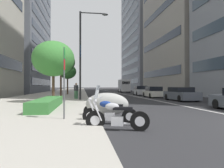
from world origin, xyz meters
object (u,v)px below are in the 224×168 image
car_far_down_avenue (140,91)px  delivery_van_ahead (124,86)px  street_lamp_with_banners (84,47)px  street_tree_far_plaza (68,72)px  motorcycle_nearest_camera (116,117)px  parking_sign_by_curb (64,74)px  car_approaching_light (181,94)px  motorcycle_mid_row (109,113)px  car_following_behind (154,92)px  motorcycle_under_tarp (107,104)px  street_tree_near_plaza_corner (61,62)px  pedestrian_on_plaza (76,91)px  street_tree_mid_sidewalk (53,59)px

car_far_down_avenue → delivery_van_ahead: 14.94m
street_lamp_with_banners → street_tree_far_plaza: street_lamp_with_banners is taller
motorcycle_nearest_camera → parking_sign_by_curb: bearing=-28.3°
car_approaching_light → car_far_down_avenue: car_far_down_avenue is taller
motorcycle_mid_row → car_far_down_avenue: (24.55, -8.09, 0.29)m
delivery_van_ahead → car_following_behind: bearing=-179.5°
street_lamp_with_banners → motorcycle_mid_row: bearing=-176.1°
motorcycle_mid_row → car_far_down_avenue: size_ratio=0.48×
motorcycle_nearest_camera → motorcycle_under_tarp: motorcycle_nearest_camera is taller
motorcycle_mid_row → street_lamp_with_banners: 13.34m
delivery_van_ahead → street_tree_near_plaza_corner: (-21.60, 11.99, 2.77)m
street_tree_far_plaza → street_lamp_with_banners: bearing=-169.3°
motorcycle_mid_row → car_following_behind: (17.88, -7.97, 0.23)m
car_approaching_light → car_far_down_avenue: size_ratio=1.01×
motorcycle_mid_row → car_far_down_avenue: car_far_down_avenue is taller
motorcycle_nearest_camera → street_tree_near_plaza_corner: street_tree_near_plaza_corner is taller
car_following_behind → car_far_down_avenue: size_ratio=1.00×
car_following_behind → street_tree_far_plaza: size_ratio=0.91×
car_far_down_avenue → car_approaching_light: bearing=-175.2°
motorcycle_mid_row → street_tree_far_plaza: (25.66, 3.36, 3.29)m
car_approaching_light → pedestrian_on_plaza: pedestrian_on_plaza is taller
street_tree_far_plaza → car_far_down_avenue: bearing=-95.5°
car_approaching_light → car_far_down_avenue: (12.96, 0.50, 0.06)m
car_far_down_avenue → street_tree_mid_sidewalk: 19.02m
street_tree_mid_sidewalk → pedestrian_on_plaza: (4.04, -1.72, -2.71)m
delivery_van_ahead → street_tree_far_plaza: bearing=141.2°
delivery_van_ahead → street_lamp_with_banners: street_lamp_with_banners is taller
street_tree_near_plaza_corner → pedestrian_on_plaza: (-4.15, -1.94, -3.36)m
street_lamp_with_banners → delivery_van_ahead: bearing=-18.8°
street_tree_far_plaza → motorcycle_nearest_camera: bearing=-172.7°
car_approaching_light → street_lamp_with_banners: 10.52m
car_far_down_avenue → street_lamp_with_banners: 15.73m
car_far_down_avenue → parking_sign_by_curb: 25.98m
street_tree_near_plaza_corner → motorcycle_under_tarp: bearing=-167.4°
street_tree_mid_sidewalk → street_tree_far_plaza: street_tree_mid_sidewalk is taller
pedestrian_on_plaza → parking_sign_by_curb: bearing=46.4°
car_approaching_light → street_lamp_with_banners: bearing=83.7°
parking_sign_by_curb → street_tree_mid_sidewalk: (9.14, 1.65, 1.74)m
motorcycle_nearest_camera → street_lamp_with_banners: (13.60, 0.92, 4.78)m
street_tree_mid_sidewalk → delivery_van_ahead: bearing=-21.6°
motorcycle_nearest_camera → parking_sign_by_curb: 2.90m
car_following_behind → street_lamp_with_banners: size_ratio=0.51×
car_following_behind → pedestrian_on_plaza: (-4.17, 9.63, 0.33)m
street_lamp_with_banners → street_tree_mid_sidewalk: bearing=137.3°
car_approaching_light → street_tree_near_plaza_corner: (6.27, 12.19, 3.69)m
motorcycle_under_tarp → street_tree_far_plaza: size_ratio=0.45×
car_far_down_avenue → street_lamp_with_banners: bearing=146.2°
car_following_behind → street_lamp_with_banners: (-5.47, 8.81, 4.59)m
pedestrian_on_plaza → motorcycle_mid_row: bearing=53.6°
car_approaching_light → street_lamp_with_banners: (0.82, 9.43, 4.59)m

